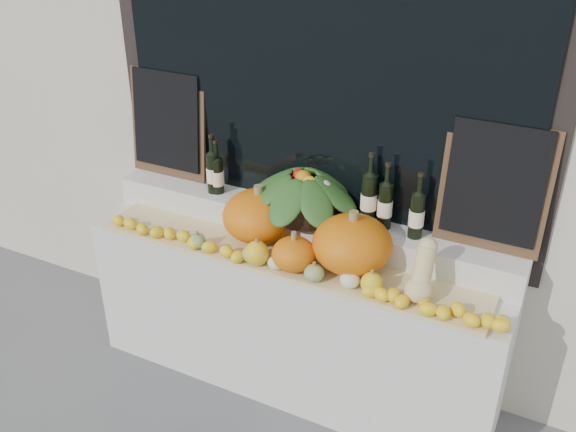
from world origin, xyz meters
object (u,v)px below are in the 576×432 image
at_px(pumpkin_right, 352,244).
at_px(wine_bottle_tall, 369,199).
at_px(butternut_squash, 422,274).
at_px(produce_bowl, 303,191).
at_px(pumpkin_left, 259,216).

distance_m(pumpkin_right, wine_bottle_tall, 0.28).
xyz_separation_m(butternut_squash, wine_bottle_tall, (-0.38, 0.32, 0.15)).
distance_m(pumpkin_right, butternut_squash, 0.38).
bearing_deg(produce_bowl, wine_bottle_tall, 6.06).
xyz_separation_m(pumpkin_left, wine_bottle_tall, (0.54, 0.18, 0.14)).
relative_size(produce_bowl, wine_bottle_tall, 1.68).
bearing_deg(pumpkin_left, produce_bowl, 38.15).
distance_m(pumpkin_right, produce_bowl, 0.43).
xyz_separation_m(pumpkin_left, butternut_squash, (0.92, -0.14, -0.01)).
relative_size(pumpkin_right, produce_bowl, 0.60).
relative_size(pumpkin_right, wine_bottle_tall, 1.01).
bearing_deg(produce_bowl, butternut_squash, -21.14).
bearing_deg(pumpkin_right, produce_bowl, 150.76).
xyz_separation_m(butternut_squash, produce_bowl, (-0.73, 0.28, 0.13)).
height_order(butternut_squash, wine_bottle_tall, wine_bottle_tall).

